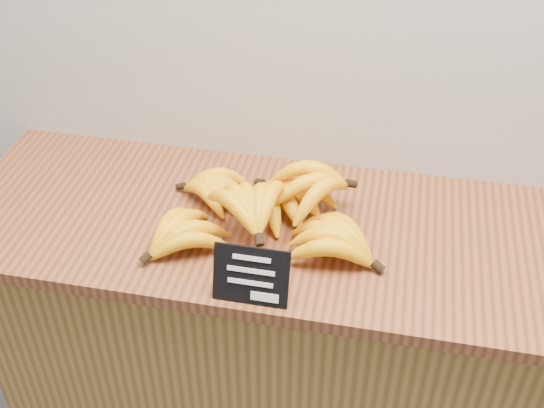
{
  "coord_description": "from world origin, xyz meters",
  "views": [
    {
      "loc": [
        0.12,
        1.61,
        1.88
      ],
      "look_at": [
        -0.1,
        2.7,
        1.02
      ],
      "focal_mm": 45.0,
      "sensor_mm": 36.0,
      "label": 1
    }
  ],
  "objects": [
    {
      "name": "banana_pile",
      "position": [
        -0.11,
        2.73,
        0.98
      ],
      "size": [
        0.53,
        0.4,
        0.12
      ],
      "color": "#F8B309",
      "rests_on": "counter_top"
    },
    {
      "name": "chalkboard_sign",
      "position": [
        -0.1,
        2.52,
        0.99
      ],
      "size": [
        0.15,
        0.04,
        0.11
      ],
      "primitive_type": "cube",
      "rotation": [
        -0.32,
        0.0,
        0.0
      ],
      "color": "black",
      "rests_on": "counter_top"
    },
    {
      "name": "counter_top",
      "position": [
        -0.1,
        2.75,
        0.92
      ],
      "size": [
        1.45,
        0.54,
        0.03
      ],
      "primitive_type": "cube",
      "color": "brown",
      "rests_on": "counter"
    },
    {
      "name": "counter",
      "position": [
        -0.1,
        2.75,
        0.45
      ],
      "size": [
        1.28,
        0.5,
        0.9
      ],
      "primitive_type": "cube",
      "color": "olive",
      "rests_on": "ground"
    }
  ]
}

